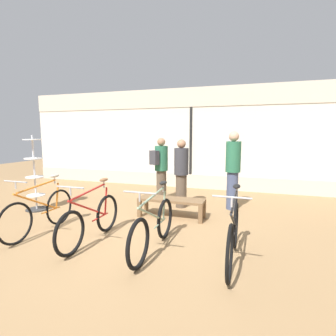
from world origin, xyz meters
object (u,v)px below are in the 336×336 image
Objects in this scene: display_bench at (172,202)px; bicycle_far_left at (40,212)px; bicycle_right at (154,227)px; customer_near_rack at (233,169)px; customer_mid_floor at (161,167)px; accessory_rack at (35,180)px; bicycle_far_right at (233,234)px; customer_by_window at (181,172)px; bicycle_left at (91,219)px.

bicycle_far_left is at bearing -141.42° from display_bench.
customer_near_rack reaches higher than bicycle_right.
display_bench is 1.52m from customer_mid_floor.
customer_near_rack is at bearing -6.44° from customer_mid_floor.
accessory_rack reaches higher than bicycle_right.
customer_near_rack reaches higher than display_bench.
display_bench is (-1.39, 1.57, -0.06)m from bicycle_far_right.
accessory_rack reaches higher than bicycle_far_right.
customer_mid_floor is (-0.67, 0.41, 0.04)m from customer_by_window.
bicycle_far_right is 4.69m from accessory_rack.
bicycle_far_right reaches higher than bicycle_left.
customer_mid_floor reaches higher than bicycle_far_left.
bicycle_far_left is at bearing 177.59° from bicycle_left.
customer_near_rack is at bearing 70.30° from bicycle_right.
bicycle_left is 3.39m from customer_near_rack.
bicycle_far_right is 2.82m from customer_by_window.
customer_mid_floor reaches higher than bicycle_right.
accessory_rack is 1.24× the size of display_bench.
bicycle_far_left is 2.19m from bicycle_right.
bicycle_left is 0.93× the size of customer_near_rack.
bicycle_right is at bearing -1.05° from bicycle_far_left.
bicycle_far_right is 1.05× the size of customer_mid_floor.
customer_near_rack reaches higher than customer_by_window.
bicycle_left is 2.90m from customer_mid_floor.
customer_mid_floor is at bearing 65.49° from bicycle_far_left.
display_bench is 0.77× the size of customer_near_rack.
bicycle_right is at bearing -84.38° from customer_by_window.
customer_mid_floor is (1.28, 2.80, 0.50)m from bicycle_far_left.
accessory_rack is (-2.28, 1.15, 0.34)m from bicycle_left.
bicycle_far_left is 0.99× the size of bicycle_left.
bicycle_left is at bearing -26.68° from accessory_rack.
bicycle_far_left is 0.97× the size of accessory_rack.
bicycle_far_left is 0.96× the size of bicycle_right.
customer_near_rack is at bearing 52.33° from bicycle_left.
bicycle_right is 1.01× the size of bicycle_far_right.
accessory_rack is (-4.55, 1.11, 0.31)m from bicycle_far_right.
customer_near_rack reaches higher than accessory_rack.
customer_by_window is (0.86, 2.44, 0.48)m from bicycle_left.
accessory_rack reaches higher than display_bench.
bicycle_left is at bearing -178.99° from bicycle_far_right.
customer_mid_floor reaches higher than display_bench.
bicycle_far_right is 2.10m from display_bench.
customer_by_window is at bearing 95.62° from bicycle_right.
bicycle_left is 1.02× the size of customer_mid_floor.
customer_mid_floor is at bearing 86.25° from bicycle_left.
bicycle_left is at bearing -109.35° from customer_by_window.
accessory_rack reaches higher than customer_by_window.
bicycle_right is at bearing -109.70° from customer_near_rack.
bicycle_right is 1.06× the size of customer_mid_floor.
accessory_rack is 3.01m from customer_mid_floor.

